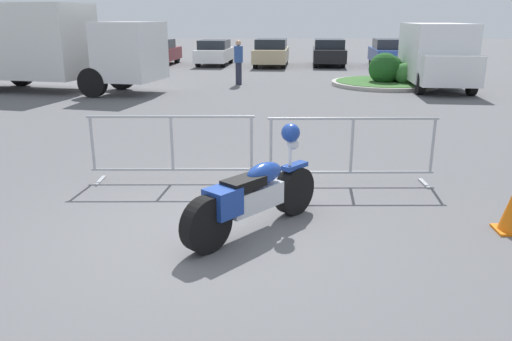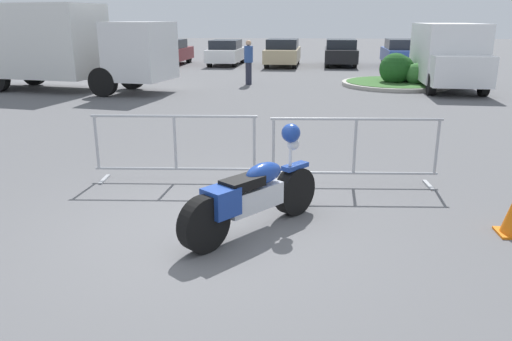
% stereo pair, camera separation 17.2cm
% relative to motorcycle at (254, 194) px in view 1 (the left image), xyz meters
% --- Properties ---
extents(ground_plane, '(120.00, 120.00, 0.00)m').
position_rel_motorcycle_xyz_m(ground_plane, '(-0.57, -0.07, -0.47)').
color(ground_plane, '#5B5B5E').
extents(motorcycle, '(1.54, 1.80, 1.24)m').
position_rel_motorcycle_xyz_m(motorcycle, '(0.00, 0.00, 0.00)').
color(motorcycle, black).
rests_on(motorcycle, ground).
extents(crowd_barrier_near, '(2.59, 0.58, 1.07)m').
position_rel_motorcycle_xyz_m(crowd_barrier_near, '(-1.40, 1.85, 0.09)').
color(crowd_barrier_near, '#9EA0A5').
rests_on(crowd_barrier_near, ground).
extents(crowd_barrier_far, '(2.59, 0.58, 1.07)m').
position_rel_motorcycle_xyz_m(crowd_barrier_far, '(1.40, 1.85, 0.09)').
color(crowd_barrier_far, '#9EA0A5').
rests_on(crowd_barrier_far, ground).
extents(box_truck, '(7.98, 3.62, 2.98)m').
position_rel_motorcycle_xyz_m(box_truck, '(-8.15, 11.84, 1.16)').
color(box_truck, silver).
rests_on(box_truck, ground).
extents(delivery_van, '(2.23, 5.10, 2.31)m').
position_rel_motorcycle_xyz_m(delivery_van, '(5.93, 13.46, 0.77)').
color(delivery_van, white).
rests_on(delivery_van, ground).
extents(parked_car_green, '(1.80, 4.03, 1.34)m').
position_rel_motorcycle_xyz_m(parked_car_green, '(-9.68, 22.27, 0.21)').
color(parked_car_green, '#236B38').
rests_on(parked_car_green, ground).
extents(parked_car_maroon, '(1.84, 4.12, 1.37)m').
position_rel_motorcycle_xyz_m(parked_car_maroon, '(-6.57, 22.11, 0.22)').
color(parked_car_maroon, maroon).
rests_on(parked_car_maroon, ground).
extents(parked_car_white, '(1.81, 4.06, 1.35)m').
position_rel_motorcycle_xyz_m(parked_car_white, '(-3.45, 22.20, 0.21)').
color(parked_car_white, white).
rests_on(parked_car_white, ground).
extents(parked_car_tan, '(1.92, 4.29, 1.43)m').
position_rel_motorcycle_xyz_m(parked_car_tan, '(-0.33, 21.76, 0.25)').
color(parked_car_tan, tan).
rests_on(parked_car_tan, ground).
extents(parked_car_black, '(1.88, 4.21, 1.40)m').
position_rel_motorcycle_xyz_m(parked_car_black, '(2.78, 22.28, 0.24)').
color(parked_car_black, black).
rests_on(parked_car_black, ground).
extents(parked_car_blue, '(1.94, 4.34, 1.45)m').
position_rel_motorcycle_xyz_m(parked_car_blue, '(5.90, 21.69, 0.26)').
color(parked_car_blue, '#284799').
rests_on(parked_car_blue, ground).
extents(pedestrian, '(0.40, 0.40, 1.69)m').
position_rel_motorcycle_xyz_m(pedestrian, '(-1.41, 13.95, 0.45)').
color(pedestrian, '#262838').
rests_on(pedestrian, ground).
extents(planter_island, '(4.04, 4.04, 1.24)m').
position_rel_motorcycle_xyz_m(planter_island, '(4.31, 14.08, -0.08)').
color(planter_island, '#ADA89E').
rests_on(planter_island, ground).
extents(traffic_cone, '(0.34, 0.34, 0.59)m').
position_rel_motorcycle_xyz_m(traffic_cone, '(3.13, 0.14, -0.18)').
color(traffic_cone, orange).
rests_on(traffic_cone, ground).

